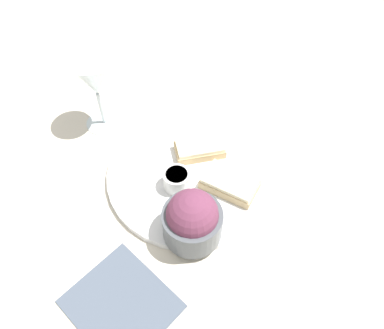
{
  "coord_description": "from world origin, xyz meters",
  "views": [
    {
      "loc": [
        -0.14,
        0.42,
        0.59
      ],
      "look_at": [
        0.0,
        0.0,
        0.03
      ],
      "focal_mm": 35.0,
      "sensor_mm": 36.0,
      "label": 1
    }
  ],
  "objects": [
    {
      "name": "ground_plane",
      "position": [
        0.0,
        0.0,
        0.0
      ],
      "size": [
        4.0,
        4.0,
        0.0
      ],
      "primitive_type": "plane",
      "color": "beige"
    },
    {
      "name": "wine_glass",
      "position": [
        0.23,
        -0.08,
        0.12
      ],
      "size": [
        0.09,
        0.09,
        0.16
      ],
      "color": "silver",
      "rests_on": "ground_plane"
    },
    {
      "name": "napkin",
      "position": [
        0.03,
        0.27,
        0.0
      ],
      "size": [
        0.2,
        0.19,
        0.01
      ],
      "color": "#4C5666",
      "rests_on": "ground_plane"
    },
    {
      "name": "sauce_ramekin",
      "position": [
        0.02,
        0.04,
        0.03
      ],
      "size": [
        0.05,
        0.05,
        0.04
      ],
      "color": "white",
      "rests_on": "dinner_plate"
    },
    {
      "name": "cheese_toast_near",
      "position": [
        -0.08,
        0.01,
        0.03
      ],
      "size": [
        0.11,
        0.08,
        0.03
      ],
      "color": "#D1B27F",
      "rests_on": "dinner_plate"
    },
    {
      "name": "cheese_toast_far",
      "position": [
        0.0,
        -0.05,
        0.03
      ],
      "size": [
        0.11,
        0.09,
        0.03
      ],
      "color": "#D1B27F",
      "rests_on": "dinner_plate"
    },
    {
      "name": "salad_bowl",
      "position": [
        -0.04,
        0.13,
        0.06
      ],
      "size": [
        0.1,
        0.1,
        0.1
      ],
      "color": "#4C5156",
      "rests_on": "dinner_plate"
    },
    {
      "name": "dinner_plate",
      "position": [
        0.0,
        0.0,
        0.01
      ],
      "size": [
        0.33,
        0.33,
        0.01
      ],
      "color": "white",
      "rests_on": "ground_plane"
    }
  ]
}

